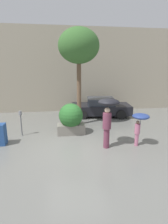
{
  "coord_description": "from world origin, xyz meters",
  "views": [
    {
      "loc": [
        -0.56,
        -6.62,
        3.11
      ],
      "look_at": [
        0.58,
        1.6,
        1.05
      ],
      "focal_mm": 28.0,
      "sensor_mm": 36.0,
      "label": 1
    }
  ],
  "objects_px": {
    "parked_car_near": "(100,107)",
    "parking_meter": "(21,118)",
    "person_adult": "(108,112)",
    "street_tree": "(79,47)",
    "person_child": "(140,120)",
    "planter_box": "(71,118)"
  },
  "relations": [
    {
      "from": "parked_car_near",
      "to": "parking_meter",
      "type": "relative_size",
      "value": 3.42
    },
    {
      "from": "person_adult",
      "to": "parking_meter",
      "type": "bearing_deg",
      "value": 98.66
    },
    {
      "from": "parked_car_near",
      "to": "person_adult",
      "type": "bearing_deg",
      "value": 177.37
    },
    {
      "from": "street_tree",
      "to": "person_child",
      "type": "bearing_deg",
      "value": -56.9
    },
    {
      "from": "planter_box",
      "to": "street_tree",
      "type": "relative_size",
      "value": 0.29
    },
    {
      "from": "person_adult",
      "to": "planter_box",
      "type": "bearing_deg",
      "value": 72.95
    },
    {
      "from": "parking_meter",
      "to": "parked_car_near",
      "type": "bearing_deg",
      "value": 34.42
    },
    {
      "from": "parked_car_near",
      "to": "parking_meter",
      "type": "xyz_separation_m",
      "value": [
        -4.56,
        -3.12,
        0.31
      ]
    },
    {
      "from": "person_adult",
      "to": "parking_meter",
      "type": "xyz_separation_m",
      "value": [
        -3.7,
        1.75,
        -0.59
      ]
    },
    {
      "from": "planter_box",
      "to": "person_adult",
      "type": "relative_size",
      "value": 0.76
    },
    {
      "from": "person_adult",
      "to": "parked_car_near",
      "type": "bearing_deg",
      "value": 23.98
    },
    {
      "from": "street_tree",
      "to": "parking_meter",
      "type": "xyz_separation_m",
      "value": [
        -2.91,
        -1.39,
        -3.34
      ]
    },
    {
      "from": "parked_car_near",
      "to": "parking_meter",
      "type": "height_order",
      "value": "parking_meter"
    },
    {
      "from": "person_child",
      "to": "planter_box",
      "type": "bearing_deg",
      "value": 162.81
    },
    {
      "from": "street_tree",
      "to": "parking_meter",
      "type": "height_order",
      "value": "street_tree"
    },
    {
      "from": "person_child",
      "to": "street_tree",
      "type": "height_order",
      "value": "street_tree"
    },
    {
      "from": "planter_box",
      "to": "person_adult",
      "type": "height_order",
      "value": "person_adult"
    },
    {
      "from": "planter_box",
      "to": "parked_car_near",
      "type": "height_order",
      "value": "planter_box"
    },
    {
      "from": "parked_car_near",
      "to": "planter_box",
      "type": "bearing_deg",
      "value": 152.67
    },
    {
      "from": "person_child",
      "to": "parked_car_near",
      "type": "height_order",
      "value": "person_child"
    },
    {
      "from": "person_adult",
      "to": "person_child",
      "type": "bearing_deg",
      "value": -59.87
    },
    {
      "from": "planter_box",
      "to": "person_adult",
      "type": "bearing_deg",
      "value": -50.99
    }
  ]
}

